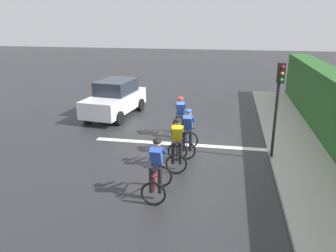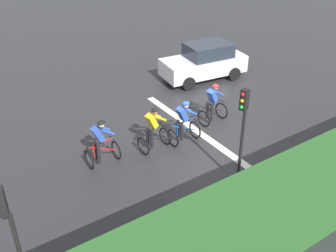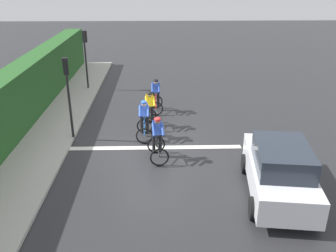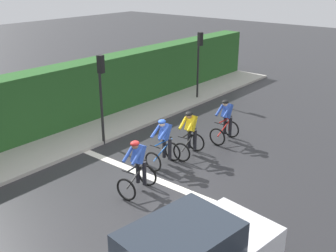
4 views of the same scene
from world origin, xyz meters
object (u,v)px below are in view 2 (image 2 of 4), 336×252
object	(u,v)px
cyclist_fourth	(213,105)
traffic_light_near_crossing	(243,123)
cyclist_lead	(101,144)
car_white	(204,62)
cyclist_mid	(183,124)
cyclist_second	(153,131)
traffic_light_far_junction	(11,231)

from	to	relation	value
cyclist_fourth	traffic_light_near_crossing	world-z (taller)	traffic_light_near_crossing
cyclist_lead	car_white	distance (m)	8.25
cyclist_fourth	traffic_light_near_crossing	xyz separation A→B (m)	(-3.46, 1.83, 1.43)
cyclist_mid	traffic_light_near_crossing	world-z (taller)	traffic_light_near_crossing
cyclist_lead	cyclist_fourth	distance (m)	4.91
cyclist_second	car_white	world-z (taller)	car_white
cyclist_lead	cyclist_second	distance (m)	1.94
cyclist_lead	traffic_light_near_crossing	size ratio (longest dim) A/B	0.50
traffic_light_far_junction	car_white	bearing A→B (deg)	-55.52
cyclist_fourth	car_white	size ratio (longest dim) A/B	0.39
cyclist_second	cyclist_fourth	world-z (taller)	same
cyclist_lead	car_white	world-z (taller)	car_white
cyclist_mid	cyclist_lead	bearing A→B (deg)	81.71
cyclist_lead	cyclist_mid	world-z (taller)	same
cyclist_mid	car_white	xyz separation A→B (m)	(4.16, -4.28, 0.08)
cyclist_second	cyclist_mid	bearing A→B (deg)	-99.77
traffic_light_near_crossing	traffic_light_far_junction	distance (m)	6.88
traffic_light_far_junction	cyclist_fourth	bearing A→B (deg)	-65.11
cyclist_mid	traffic_light_far_junction	distance (m)	7.84
cyclist_lead	cyclist_second	xyz separation A→B (m)	(-0.25, -1.92, 0.00)
traffic_light_near_crossing	cyclist_lead	bearing A→B (deg)	42.35
cyclist_lead	cyclist_fourth	world-z (taller)	same
cyclist_lead	cyclist_mid	xyz separation A→B (m)	(-0.45, -3.09, 0.00)
cyclist_second	car_white	xyz separation A→B (m)	(3.96, -5.44, 0.08)
car_white	cyclist_mid	bearing A→B (deg)	134.19
cyclist_second	cyclist_mid	xyz separation A→B (m)	(-0.20, -1.17, 0.00)
cyclist_mid	cyclist_fourth	size ratio (longest dim) A/B	1.00
traffic_light_far_junction	traffic_light_near_crossing	bearing A→B (deg)	-85.25
cyclist_second	cyclist_mid	size ratio (longest dim) A/B	1.00
cyclist_lead	cyclist_fourth	bearing A→B (deg)	-89.02
cyclist_lead	traffic_light_near_crossing	world-z (taller)	traffic_light_near_crossing
cyclist_mid	car_white	bearing A→B (deg)	-45.81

